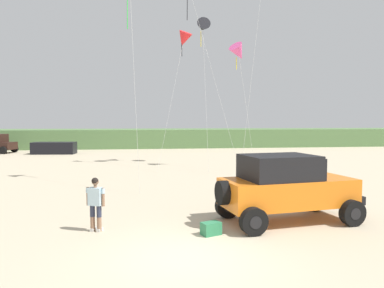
# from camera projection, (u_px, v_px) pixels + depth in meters

# --- Properties ---
(ground_plane) EXTENTS (220.00, 220.00, 0.00)m
(ground_plane) POSITION_uv_depth(u_px,v_px,m) (186.00, 257.00, 9.11)
(ground_plane) COLOR #C1B293
(dune_ridge) EXTENTS (90.00, 8.02, 2.27)m
(dune_ridge) POSITION_uv_depth(u_px,v_px,m) (161.00, 138.00, 47.72)
(dune_ridge) COLOR #567A47
(dune_ridge) RESTS_ON ground_plane
(jeep) EXTENTS (4.99, 3.00, 2.26)m
(jeep) POSITION_uv_depth(u_px,v_px,m) (286.00, 186.00, 12.24)
(jeep) COLOR orange
(jeep) RESTS_ON ground_plane
(person_watching) EXTENTS (0.59, 0.41, 1.67)m
(person_watching) POSITION_uv_depth(u_px,v_px,m) (96.00, 201.00, 11.18)
(person_watching) COLOR #8C664C
(person_watching) RESTS_ON ground_plane
(cooler_box) EXTENTS (0.65, 0.54, 0.38)m
(cooler_box) POSITION_uv_depth(u_px,v_px,m) (211.00, 228.00, 10.90)
(cooler_box) COLOR #2D7F51
(cooler_box) RESTS_ON ground_plane
(distant_sedan) EXTENTS (4.33, 2.04, 1.20)m
(distant_sedan) POSITION_uv_depth(u_px,v_px,m) (54.00, 148.00, 37.23)
(distant_sedan) COLOR black
(distant_sedan) RESTS_ON ground_plane
(kite_orange_streamer) EXTENTS (3.02, 4.82, 10.18)m
(kite_orange_streamer) POSITION_uv_depth(u_px,v_px,m) (184.00, 39.00, 27.67)
(kite_orange_streamer) COLOR red
(kite_orange_streamer) RESTS_ON ground_plane
(kite_black_sled) EXTENTS (1.32, 6.06, 11.38)m
(kite_black_sled) POSITION_uv_depth(u_px,v_px,m) (203.00, 27.00, 28.36)
(kite_black_sled) COLOR black
(kite_black_sled) RESTS_ON ground_plane
(kite_blue_swept) EXTENTS (1.81, 2.90, 8.91)m
(kite_blue_swept) POSITION_uv_depth(u_px,v_px,m) (239.00, 53.00, 25.95)
(kite_blue_swept) COLOR #E04C93
(kite_blue_swept) RESTS_ON ground_plane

